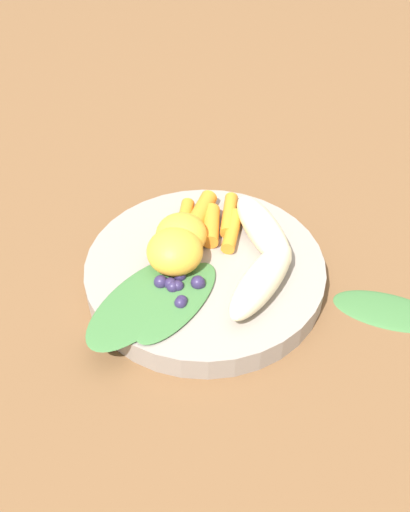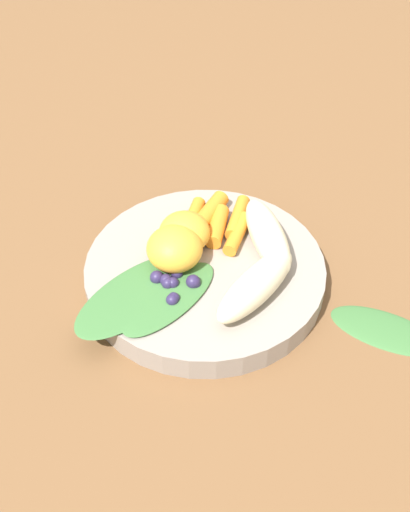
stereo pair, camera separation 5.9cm
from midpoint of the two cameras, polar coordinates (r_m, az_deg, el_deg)
ground_plane at (r=0.61m, az=2.74°, el=-2.57°), size 2.40×2.40×0.00m
bowl at (r=0.60m, az=2.78°, el=-1.72°), size 0.24×0.24×0.03m
banana_peeled_left at (r=0.61m, az=8.82°, el=1.86°), size 0.10×0.11×0.03m
banana_peeled_right at (r=0.55m, az=7.98°, el=-2.99°), size 0.05×0.12×0.03m
orange_segment_near at (r=0.58m, az=-0.06°, el=0.59°), size 0.06×0.06×0.04m
orange_segment_far at (r=0.60m, az=0.81°, el=2.17°), size 0.05×0.05×0.04m
carrot_front at (r=0.62m, az=5.87°, el=2.04°), size 0.02×0.06×0.01m
carrot_mid_left at (r=0.64m, az=6.00°, el=3.56°), size 0.03×0.06×0.01m
carrot_mid_right at (r=0.62m, az=3.90°, el=2.76°), size 0.03×0.06×0.02m
carrot_rear at (r=0.64m, az=3.12°, el=4.16°), size 0.02×0.06×0.02m
carrot_small at (r=0.64m, az=1.51°, el=3.84°), size 0.03×0.05×0.01m
blueberry_pile at (r=0.57m, az=-0.03°, el=-2.76°), size 0.05×0.05×0.01m
kale_leaf_left at (r=0.56m, az=-3.79°, el=-3.90°), size 0.09×0.15×0.00m
kale_leaf_right at (r=0.56m, az=-0.45°, el=-4.21°), size 0.07×0.12×0.00m
kale_leaf_stray at (r=0.60m, az=19.81°, el=-6.79°), size 0.11×0.05×0.01m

